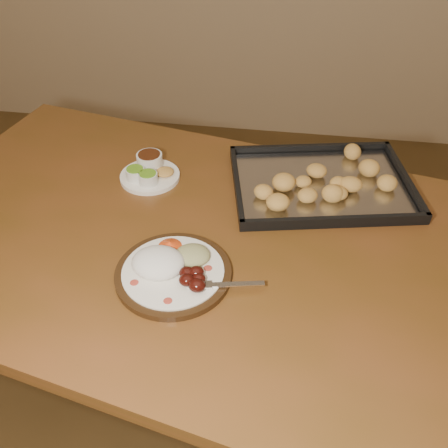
# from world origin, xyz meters

# --- Properties ---
(dining_table) EXTENTS (1.65, 1.19, 0.75)m
(dining_table) POSITION_xyz_m (-0.04, 0.15, 0.65)
(dining_table) COLOR brown
(dining_table) RESTS_ON ground
(dinner_plate) EXTENTS (0.33, 0.25, 0.06)m
(dinner_plate) POSITION_xyz_m (-0.06, 0.02, 0.77)
(dinner_plate) COLOR black
(dinner_plate) RESTS_ON dining_table
(condiment_saucer) EXTENTS (0.16, 0.16, 0.05)m
(condiment_saucer) POSITION_xyz_m (-0.21, 0.38, 0.77)
(condiment_saucer) COLOR white
(condiment_saucer) RESTS_ON dining_table
(baking_tray) EXTENTS (0.52, 0.43, 0.05)m
(baking_tray) POSITION_xyz_m (0.26, 0.40, 0.77)
(baking_tray) COLOR black
(baking_tray) RESTS_ON dining_table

